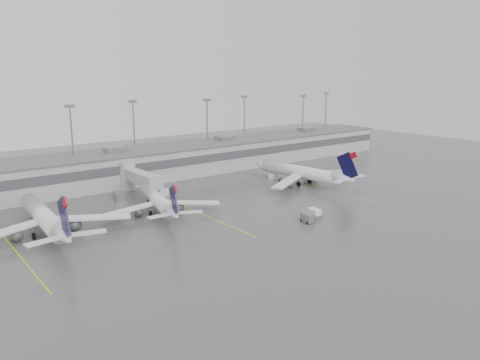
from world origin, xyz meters
TOP-DOWN VIEW (x-y plane):
  - ground at (0.00, 0.00)m, footprint 260.00×260.00m
  - terminal at (-0.01, 57.98)m, footprint 152.00×17.00m
  - light_masts at (0.00, 63.75)m, footprint 142.40×8.00m
  - jet_bridge_right at (-20.50, 45.72)m, footprint 4.00×17.20m
  - stand_markings at (-0.00, 24.00)m, footprint 105.25×40.00m
  - jet_far_left at (-46.31, 27.61)m, footprint 29.18×32.76m
  - jet_mid_left at (-24.32, 26.96)m, footprint 23.93×27.15m
  - jet_mid_right at (17.00, 26.96)m, footprint 28.80×32.43m
  - baggage_tug at (-1.22, 5.68)m, footprint 2.18×3.10m
  - baggage_cart at (-4.42, 4.48)m, footprint 1.83×2.85m
  - gse_uld_a at (-43.71, 39.54)m, footprint 2.38×1.68m
  - gse_uld_b at (-16.73, 39.16)m, footprint 2.29×1.57m
  - gse_uld_c at (15.47, 36.64)m, footprint 2.44×1.83m
  - gse_loader at (-26.39, 42.19)m, footprint 2.35×3.30m
  - cone_b at (-15.85, 40.47)m, footprint 0.48×0.48m
  - cone_c at (18.99, 30.55)m, footprint 0.49×0.49m
  - cone_d at (56.87, 40.44)m, footprint 0.40×0.40m

SIDE VIEW (x-z plane):
  - ground at x=0.00m, z-range 0.00..0.00m
  - stand_markings at x=0.00m, z-range 0.00..0.01m
  - cone_d at x=56.87m, z-range 0.00..0.64m
  - cone_b at x=-15.85m, z-range 0.00..0.76m
  - cone_c at x=18.99m, z-range 0.00..0.77m
  - baggage_tug at x=-1.22m, z-range -0.21..1.67m
  - gse_uld_c at x=15.47m, z-range 0.00..1.57m
  - gse_uld_b at x=-16.73m, z-range 0.00..1.58m
  - gse_uld_a at x=-43.71m, z-range 0.00..1.60m
  - baggage_cart at x=-4.42m, z-range 0.04..1.77m
  - gse_loader at x=-26.39m, z-range 0.00..1.90m
  - jet_mid_left at x=-24.32m, z-range -1.69..7.24m
  - jet_mid_right at x=17.00m, z-range -1.99..8.51m
  - jet_far_left at x=-46.31m, z-range -2.00..8.59m
  - jet_bridge_right at x=-20.50m, z-range 0.37..7.37m
  - terminal at x=-0.01m, z-range -0.55..8.90m
  - light_masts at x=0.00m, z-range 1.73..22.33m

